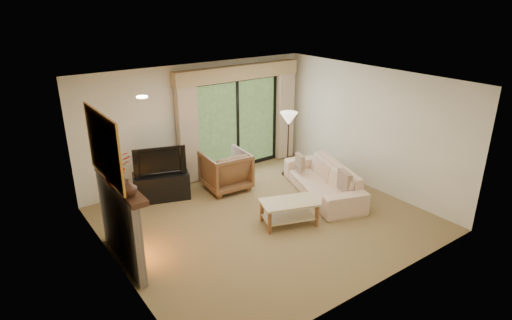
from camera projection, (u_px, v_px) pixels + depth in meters
floor at (265, 219)px, 8.06m from camera, size 5.50×5.50×0.00m
ceiling at (266, 81)px, 7.11m from camera, size 5.50×5.50×0.00m
wall_back at (198, 122)px, 9.48m from camera, size 5.00×0.00×5.00m
wall_front at (378, 208)px, 5.69m from camera, size 5.00×0.00×5.00m
wall_left at (112, 194)px, 6.09m from camera, size 0.00×5.00×5.00m
wall_right at (369, 128)px, 9.08m from camera, size 0.00×5.00×5.00m
fireplace at (120, 224)px, 6.53m from camera, size 0.24×1.70×1.37m
mirror at (104, 147)px, 6.03m from camera, size 0.07×1.45×1.02m
sliding_door at (237, 124)px, 10.06m from camera, size 2.26×0.10×2.16m
curtain_left at (188, 131)px, 9.20m from camera, size 0.45×0.18×2.35m
curtain_right at (285, 112)px, 10.67m from camera, size 0.45×0.18×2.35m
cornice at (239, 73)px, 9.55m from camera, size 3.20×0.24×0.32m
media_console at (162, 186)px, 8.78m from camera, size 1.21×0.82×0.56m
tv at (159, 160)px, 8.57m from camera, size 1.02×0.45×0.60m
armchair at (226, 170)px, 9.17m from camera, size 0.97×1.00×0.85m
sofa at (323, 180)px, 8.92m from camera, size 1.57×2.43×0.66m
pillow_near at (344, 182)px, 8.30m from camera, size 0.23×0.42×0.41m
pillow_far at (300, 162)px, 9.29m from camera, size 0.20×0.36×0.35m
coffee_table at (289, 213)px, 7.81m from camera, size 1.15×0.87×0.46m
floor_lamp at (288, 144)px, 9.79m from camera, size 0.47×0.47×1.50m
vase at (128, 188)px, 5.84m from camera, size 0.27×0.27×0.24m
branches at (115, 167)px, 6.16m from camera, size 0.53×0.48×0.52m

